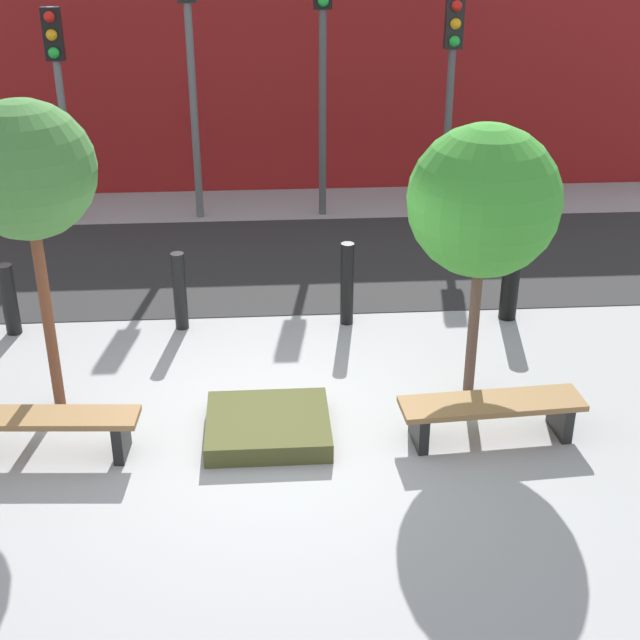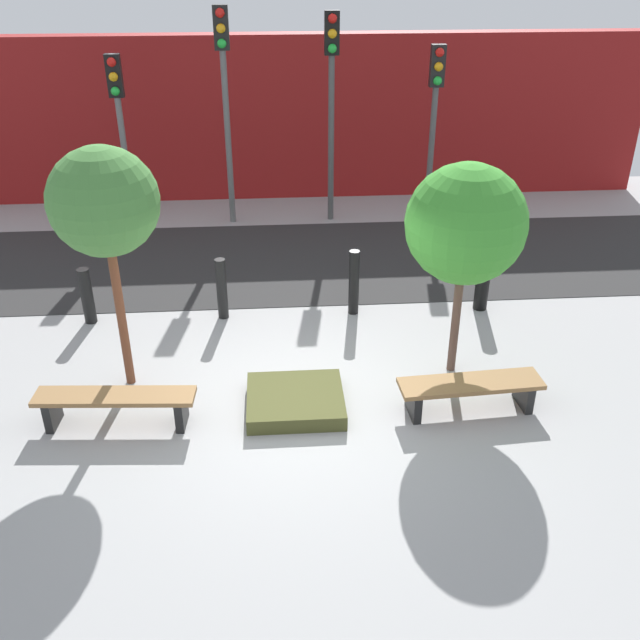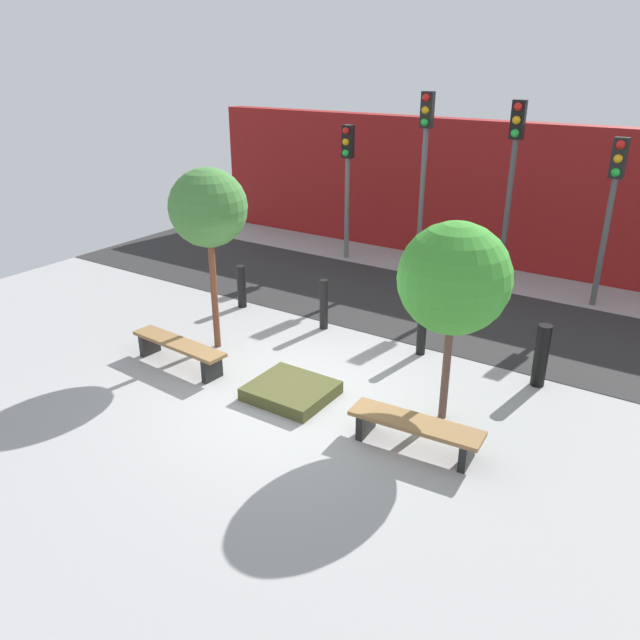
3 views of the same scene
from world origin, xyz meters
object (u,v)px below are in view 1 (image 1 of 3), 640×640
Objects in this scene: planter_bed at (268,426)px; traffic_light_mid_east at (323,43)px; traffic_light_west at (58,77)px; traffic_light_mid_west at (189,40)px; bollard_far_left at (9,300)px; bench_left at (37,426)px; bench_right at (491,411)px; tree_behind_left_bench at (26,172)px; bollard_left at (180,291)px; bollard_center at (347,284)px; tree_behind_right_bench at (484,202)px; traffic_light_east at (452,67)px; bollard_right at (511,280)px.

traffic_light_mid_east is at bearing 81.29° from planter_bed.
traffic_light_mid_west is at bearing 0.05° from traffic_light_west.
traffic_light_west is (0.01, 4.17, 1.87)m from bollard_far_left.
bench_right is (4.38, -0.00, -0.02)m from bench_left.
tree_behind_left_bench reaches higher than bollard_left.
bollard_left is at bearing 70.41° from bench_left.
bench_left is 1.60× the size of planter_bed.
bench_right is 1.72× the size of bollard_center.
traffic_light_mid_east reaches higher than bench_right.
tree_behind_left_bench reaches higher than bench_left.
bench_right is 0.55× the size of traffic_light_west.
bollard_left is at bearing -90.06° from traffic_light_mid_west.
traffic_light_mid_east is at bearing 63.89° from bollard_left.
traffic_light_west is at bearing 101.08° from bench_left.
bollard_center reaches higher than bench_right.
tree_behind_right_bench is 0.70× the size of traffic_light_mid_west.
traffic_light_east is at bearing 81.62° from tree_behind_right_bench.
planter_bed is at bearing -112.39° from bollard_center.
planter_bed is at bearing -65.31° from traffic_light_west.
bench_left is 1.98× the size of bollard_left.
planter_bed is 0.38× the size of tree_behind_left_bench.
tree_behind_left_bench is at bearing -131.59° from traffic_light_east.
tree_behind_left_bench is 0.79× the size of traffic_light_mid_east.
planter_bed is at bearing -114.69° from traffic_light_east.
bollard_right is at bearing -89.82° from traffic_light_east.
bollard_center is 4.74m from traffic_light_mid_east.
traffic_light_mid_west reaches higher than tree_behind_left_bench.
bollard_center is (-1.16, 1.75, -1.61)m from tree_behind_right_bench.
bollard_center is at bearing 28.50° from tree_behind_left_bench.
bollard_right is (5.26, 2.69, 0.19)m from bench_left.
traffic_light_west reaches higher than bench_left.
bench_left is at bearing -140.10° from bollard_center.
bench_right is 8.87m from traffic_light_west.
bollard_center is (-1.16, 2.69, 0.22)m from bench_right.
traffic_light_east is at bearing 48.41° from tree_behind_left_bench.
planter_bed is 1.15× the size of bollard_center.
traffic_light_mid_east is (-1.17, 5.92, 0.64)m from tree_behind_right_bench.
tree_behind_right_bench is at bearing -78.82° from traffic_light_mid_east.
bench_right is 0.63× the size of tree_behind_right_bench.
traffic_light_east is at bearing 90.18° from bollard_right.
bollard_center is (4.10, 0.00, 0.08)m from bollard_far_left.
tree_behind_left_bench is at bearing 93.84° from bench_left.
tree_behind_left_bench is 6.04m from traffic_light_mid_west.
tree_behind_right_bench is at bearing -48.41° from traffic_light_west.
tree_behind_right_bench is 2.94× the size of bollard_left.
bollard_center reaches higher than bollard_left.
traffic_light_east reaches higher than bench_left.
tree_behind_right_bench reaches higher than bench_right.
planter_bed is 7.68m from traffic_light_east.
tree_behind_left_bench is (-4.38, 0.94, 2.22)m from bench_right.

